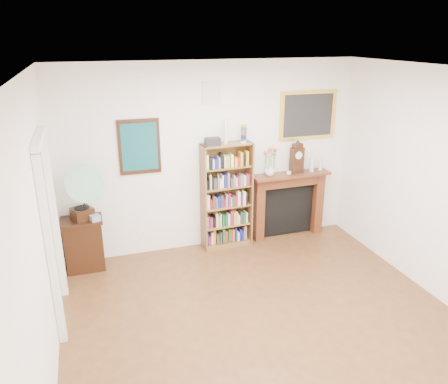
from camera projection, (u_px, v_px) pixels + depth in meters
name	position (u px, v px, depth m)	size (l,w,h in m)	color
room	(284.00, 223.00, 4.24)	(4.51, 5.01, 2.81)	#4E3117
door_casing	(50.00, 217.00, 4.73)	(0.08, 1.02, 2.17)	white
teal_poster	(139.00, 147.00, 6.07)	(0.58, 0.04, 0.78)	black
small_picture	(211.00, 93.00, 6.14)	(0.26, 0.04, 0.30)	white
gilt_painting	(308.00, 115.00, 6.72)	(0.95, 0.04, 0.75)	gold
bookshelf	(227.00, 191.00, 6.56)	(0.77, 0.31, 1.88)	brown
side_cabinet	(84.00, 244.00, 6.08)	(0.55, 0.40, 0.75)	black
fireplace	(288.00, 199.00, 7.02)	(1.28, 0.33, 1.07)	#511E13
gramophone	(79.00, 190.00, 5.68)	(0.72, 0.78, 0.84)	black
cd_stack	(95.00, 218.00, 5.89)	(0.12, 0.12, 0.08)	#B1B1BD
mantel_clock	(297.00, 159.00, 6.78)	(0.21, 0.14, 0.47)	black
flower_vase	(270.00, 170.00, 6.69)	(0.17, 0.17, 0.17)	silver
teacup	(289.00, 173.00, 6.74)	(0.08, 0.08, 0.06)	silver
bottle_left	(312.00, 164.00, 6.89)	(0.07, 0.07, 0.24)	silver
bottle_right	(321.00, 164.00, 6.95)	(0.06, 0.06, 0.20)	silver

